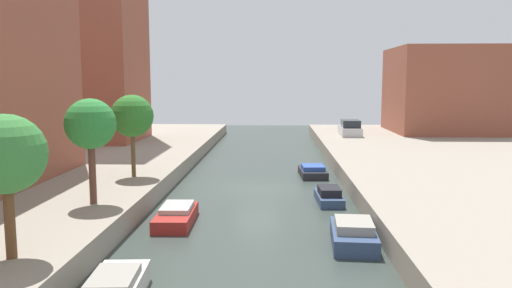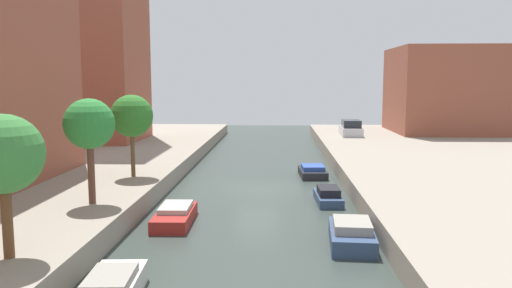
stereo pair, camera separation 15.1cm
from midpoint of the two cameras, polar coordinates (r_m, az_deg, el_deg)
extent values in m
plane|color=#333D38|center=(28.99, 0.33, -5.17)|extent=(84.00, 84.00, 0.00)
cube|color=gray|center=(33.05, -26.70, -3.53)|extent=(20.00, 64.00, 1.00)
cube|color=brown|center=(47.11, -19.30, 13.44)|extent=(10.00, 8.40, 21.33)
cube|color=brown|center=(54.92, 20.58, 5.78)|extent=(10.00, 10.52, 8.60)
cylinder|color=brown|center=(16.54, -26.23, -7.75)|extent=(0.31, 0.31, 2.30)
sphere|color=#398238|center=(16.17, -26.62, -1.00)|extent=(2.33, 2.33, 2.33)
cylinder|color=brown|center=(22.44, -18.06, -3.10)|extent=(0.30, 0.30, 2.67)
sphere|color=#2D8537|center=(22.17, -18.27, 2.21)|extent=(2.14, 2.14, 2.14)
cylinder|color=brown|center=(28.19, -13.70, -1.06)|extent=(0.23, 0.23, 2.52)
sphere|color=#2E7528|center=(27.97, -13.83, 3.13)|extent=(2.30, 2.30, 2.30)
cube|color=#B7B7BC|center=(49.18, 10.80, 1.45)|extent=(2.01, 4.60, 0.81)
cube|color=#1E2328|center=(48.78, 10.88, 2.30)|extent=(1.73, 2.55, 0.70)
cube|color=gray|center=(14.99, -15.98, -14.40)|extent=(1.33, 1.89, 0.21)
cube|color=maroon|center=(22.45, -9.04, -8.22)|extent=(1.59, 3.66, 0.55)
cube|color=#B2ADA3|center=(22.58, -8.93, -7.12)|extent=(1.32, 2.02, 0.22)
cube|color=#33476B|center=(19.72, 11.04, -10.32)|extent=(1.83, 3.44, 0.63)
cube|color=gray|center=(19.49, 11.11, -9.04)|extent=(1.49, 1.92, 0.34)
cube|color=#33476B|center=(26.12, 8.37, -6.13)|extent=(1.32, 3.06, 0.45)
cube|color=black|center=(25.88, 8.42, -5.31)|extent=(1.09, 1.70, 0.39)
cube|color=#232328|center=(33.03, 6.58, -3.26)|extent=(1.81, 3.24, 0.48)
cube|color=#2D4C9E|center=(32.74, 6.62, -2.67)|extent=(1.48, 1.81, 0.29)
camera|label=1|loc=(0.08, -89.88, 0.02)|focal=35.13mm
camera|label=2|loc=(0.08, 90.12, -0.02)|focal=35.13mm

